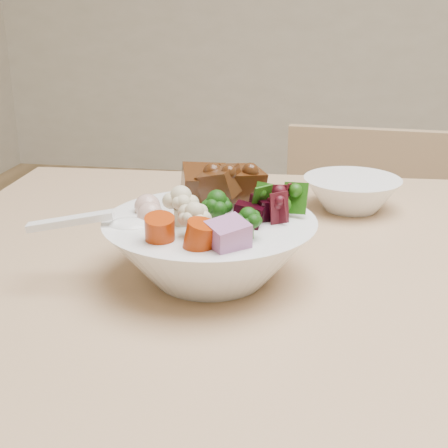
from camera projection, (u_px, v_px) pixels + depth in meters
The scene contains 4 objects.
chair_far at pixel (357, 287), 1.38m from camera, with size 0.38×0.38×0.77m.
food_bowl at pixel (212, 244), 0.68m from camera, with size 0.23×0.23×0.13m.
soup_spoon at pixel (114, 225), 0.66m from camera, with size 0.13×0.05×0.03m.
side_bowl at pixel (352, 194), 0.91m from camera, with size 0.14×0.14×0.05m, color white, non-canonical shape.
Camera 1 is at (-0.51, -0.76, 1.03)m, focal length 50.00 mm.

